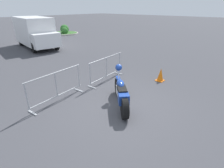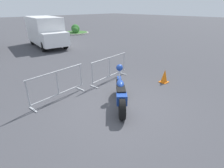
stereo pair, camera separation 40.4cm
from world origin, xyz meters
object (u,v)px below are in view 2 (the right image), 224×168
Objects in this scene: crowd_barrier_near at (58,85)px; crowd_barrier_far at (110,68)px; motorcycle at (120,93)px; traffic_cone at (164,76)px; delivery_van at (45,31)px.

crowd_barrier_near is 1.00× the size of crowd_barrier_far.
crowd_barrier_near is at bearing 180.00° from crowd_barrier_far.
crowd_barrier_far is (1.26, 1.84, 0.09)m from motorcycle.
motorcycle is 2.80m from traffic_cone.
crowd_barrier_far is 2.42m from traffic_cone.
delivery_van reaches higher than crowd_barrier_far.
crowd_barrier_near is 0.42× the size of delivery_van.
crowd_barrier_near is (-1.26, 1.84, 0.09)m from motorcycle.
motorcycle is 0.77× the size of crowd_barrier_near.
delivery_van reaches higher than crowd_barrier_near.
crowd_barrier_near is at bearing 77.66° from motorcycle.
crowd_barrier_far is at bearing -0.11° from delivery_van.
motorcycle is 11.26m from delivery_van.
crowd_barrier_far is at bearing 129.51° from traffic_cone.
motorcycle is 2.23m from crowd_barrier_near.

